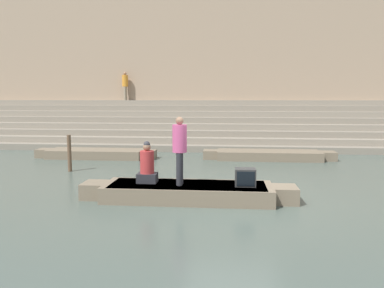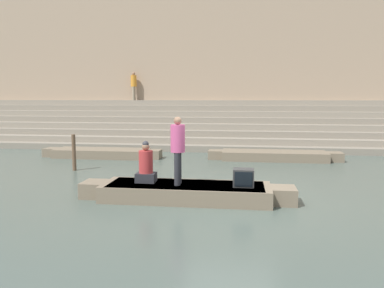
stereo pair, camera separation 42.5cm
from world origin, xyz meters
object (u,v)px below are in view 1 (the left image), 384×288
Objects in this scene: tv_set at (245,177)px; rowboat_main at (188,192)px; moored_boat_shore at (96,153)px; mooring_post at (69,153)px; person_standing at (180,146)px; person_rowing at (147,166)px; person_on_steps at (125,84)px; moored_boat_distant at (268,155)px.

rowboat_main is at bearing -173.88° from tv_set.
moored_boat_shore is 4.03× the size of mooring_post.
moored_boat_shore is at bearing 92.31° from mooring_post.
rowboat_main is 3.19× the size of person_standing.
person_rowing is (-0.88, 0.16, -0.57)m from person_standing.
person_rowing reaches higher than tv_set.
person_standing is at bearing -158.15° from person_on_steps.
mooring_post is at bearing 157.94° from tv_set.
moored_boat_distant is (2.78, 6.67, -0.02)m from rowboat_main.
tv_set is 0.10× the size of moored_boat_shore.
person_standing reaches higher than moored_boat_distant.
moored_boat_distant is (3.86, 6.56, -0.65)m from person_rowing.
tv_set is (1.67, 0.01, -0.78)m from person_standing.
person_on_steps is (-6.69, 13.23, 2.82)m from tv_set.
person_standing is (-0.20, -0.04, 1.19)m from rowboat_main.
person_standing is 7.96m from moored_boat_shore.
rowboat_main is 7.23m from moored_boat_distant.
person_on_steps is at bearing 109.08° from person_standing.
tv_set is (1.47, -0.02, 0.41)m from rowboat_main.
moored_boat_shore is (-4.53, 6.43, -1.21)m from person_standing.
rowboat_main reaches higher than moored_boat_distant.
rowboat_main reaches higher than moored_boat_shore.
person_rowing is 2.11× the size of tv_set.
moored_boat_distant is 10.83m from person_on_steps.
person_standing is 1.32× the size of mooring_post.
moored_boat_shore is at bearing 129.50° from rowboat_main.
person_standing is 0.31× the size of moored_boat_distant.
person_on_steps is at bearing 123.92° from tv_set.
moored_boat_shore is 7.56m from person_on_steps.
mooring_post is at bearing -175.35° from person_on_steps.
mooring_post reaches higher than moored_boat_distant.
person_standing is at bearing -111.57° from moored_boat_distant.
person_standing reaches higher than tv_set.
tv_set is 8.94m from moored_boat_shore.
moored_boat_shore is (-6.20, 6.42, -0.44)m from tv_set.
mooring_post is (-3.53, 3.25, -0.19)m from person_rowing.
rowboat_main is at bearing -3.13° from person_rowing.
person_on_steps reaches higher than mooring_post.
mooring_post is 0.77× the size of person_on_steps.
rowboat_main is 7.96m from moored_boat_shore.
tv_set reaches higher than moored_boat_shore.
mooring_post is at bearing -85.80° from moored_boat_shore.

